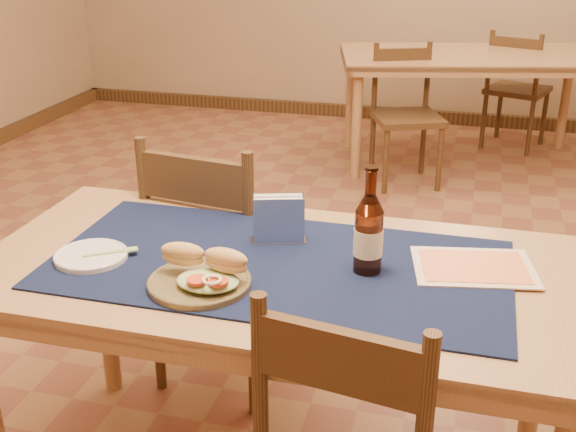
% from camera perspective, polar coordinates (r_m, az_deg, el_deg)
% --- Properties ---
extents(main_table, '(1.60, 0.80, 0.75)m').
position_cam_1_polar(main_table, '(1.95, -0.77, -6.07)').
color(main_table, '#9F704B').
rests_on(main_table, ground).
extents(placemat, '(1.20, 0.60, 0.01)m').
position_cam_1_polar(placemat, '(1.91, -0.78, -3.82)').
color(placemat, '#0E1735').
rests_on(placemat, main_table).
extents(baseboard, '(6.00, 7.00, 0.10)m').
position_cam_1_polar(baseboard, '(2.93, 3.59, -9.29)').
color(baseboard, '#4F341C').
rests_on(baseboard, ground).
extents(back_table, '(1.86, 1.23, 0.75)m').
position_cam_1_polar(back_table, '(5.02, 14.32, 11.41)').
color(back_table, '#9F704B').
rests_on(back_table, ground).
extents(chair_main_far, '(0.50, 0.50, 0.95)m').
position_cam_1_polar(chair_main_far, '(2.53, -5.30, -3.34)').
color(chair_main_far, '#4F341C').
rests_on(chair_main_far, ground).
extents(chair_back_near, '(0.52, 0.52, 0.86)m').
position_cam_1_polar(chair_back_near, '(4.61, 9.28, 8.04)').
color(chair_back_near, '#4F341C').
rests_on(chair_back_near, ground).
extents(chair_back_far, '(0.50, 0.50, 0.85)m').
position_cam_1_polar(chair_back_far, '(5.49, 17.59, 9.62)').
color(chair_back_far, '#4F341C').
rests_on(chair_back_far, ground).
extents(sandwich_plate, '(0.26, 0.26, 0.10)m').
position_cam_1_polar(sandwich_plate, '(1.79, -6.78, -4.74)').
color(sandwich_plate, brown).
rests_on(sandwich_plate, placemat).
extents(side_plate, '(0.19, 0.19, 0.02)m').
position_cam_1_polar(side_plate, '(2.00, -15.29, -3.01)').
color(side_plate, silver).
rests_on(side_plate, placemat).
extents(fork, '(0.13, 0.10, 0.00)m').
position_cam_1_polar(fork, '(1.99, -13.52, -2.76)').
color(fork, '#8AC26A').
rests_on(fork, side_plate).
extents(beer_bottle, '(0.08, 0.08, 0.28)m').
position_cam_1_polar(beer_bottle, '(1.83, 6.39, -1.38)').
color(beer_bottle, '#491D0D').
rests_on(beer_bottle, placemat).
extents(napkin_holder, '(0.16, 0.10, 0.13)m').
position_cam_1_polar(napkin_holder, '(2.00, -0.74, -0.36)').
color(napkin_holder, silver).
rests_on(napkin_holder, placemat).
extents(menu_card, '(0.35, 0.28, 0.01)m').
position_cam_1_polar(menu_card, '(1.94, 14.46, -3.91)').
color(menu_card, beige).
rests_on(menu_card, placemat).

